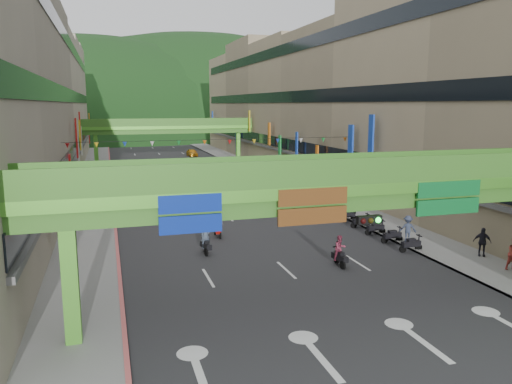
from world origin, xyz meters
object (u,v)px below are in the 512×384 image
object	(u,v)px
overpass_near	(361,201)
scooter_rider_near	(206,239)
car_silver	(167,180)
car_yellow	(192,153)
scooter_rider_mid	(340,251)

from	to	relation	value
overpass_near	scooter_rider_near	world-z (taller)	overpass_near
car_silver	car_yellow	distance (m)	32.72
overpass_near	car_yellow	world-z (taller)	overpass_near
scooter_rider_mid	car_silver	distance (m)	32.99
overpass_near	car_silver	bearing A→B (deg)	95.64
overpass_near	scooter_rider_mid	distance (m)	8.01
scooter_rider_near	car_yellow	xyz separation A→B (m)	(9.01, 59.41, -0.28)
scooter_rider_mid	car_silver	world-z (taller)	scooter_rider_mid
overpass_near	scooter_rider_mid	bearing A→B (deg)	70.46
scooter_rider_near	car_silver	bearing A→B (deg)	88.23
scooter_rider_near	scooter_rider_mid	xyz separation A→B (m)	(6.95, -4.69, 0.00)
scooter_rider_mid	overpass_near	bearing A→B (deg)	-109.54
scooter_rider_near	car_yellow	bearing A→B (deg)	81.38
scooter_rider_near	car_yellow	distance (m)	60.09
scooter_rider_near	scooter_rider_mid	bearing A→B (deg)	-34.00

